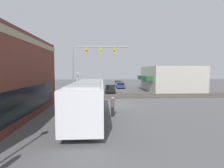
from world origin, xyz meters
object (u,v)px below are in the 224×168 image
parked_car_black (110,89)px  parked_car_blue (120,85)px  parked_car_grey (118,83)px  pedestrian_near_bus (113,106)px  crossing_signal (78,83)px  city_bus (88,98)px

parked_car_black → parked_car_blue: 8.82m
parked_car_grey → pedestrian_near_bus: (-31.24, 3.29, 0.23)m
parked_car_blue → crossing_signal: bearing=154.0°
parked_car_black → pedestrian_near_bus: size_ratio=2.41×
crossing_signal → parked_car_blue: bearing=-26.0°
crossing_signal → parked_car_black: 8.90m
parked_car_blue → parked_car_black: bearing=161.5°
city_bus → crossing_signal: (9.73, 2.25, 0.56)m
city_bus → parked_car_black: bearing=-8.7°
parked_car_blue → pedestrian_near_bus: pedestrian_near_bus is taller
crossing_signal → parked_car_grey: (21.94, -7.65, -1.63)m
city_bus → parked_car_black: city_bus is taller
city_bus → parked_car_blue: bearing=-12.0°
pedestrian_near_bus → city_bus: bearing=101.6°
parked_car_grey → pedestrian_near_bus: size_ratio=2.49×
city_bus → parked_car_blue: city_bus is taller
city_bus → crossing_signal: 10.00m
parked_car_black → parked_car_grey: size_ratio=0.97×
parked_car_grey → parked_car_blue: bearing=-180.0°
city_bus → pedestrian_near_bus: 2.31m
city_bus → parked_car_blue: 25.98m
parked_car_blue → pedestrian_near_bus: 25.17m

